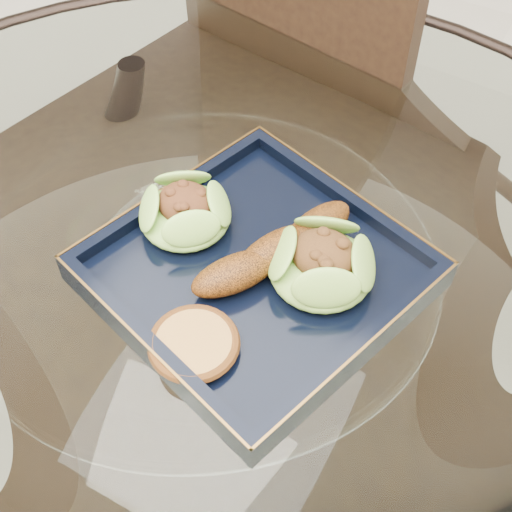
% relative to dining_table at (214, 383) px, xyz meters
% --- Properties ---
extents(dining_table, '(1.13, 1.13, 0.77)m').
position_rel_dining_table_xyz_m(dining_table, '(0.00, 0.00, 0.00)').
color(dining_table, white).
rests_on(dining_table, ground).
extents(dining_chair, '(0.46, 0.46, 0.90)m').
position_rel_dining_table_xyz_m(dining_chair, '(-0.15, 0.34, -0.09)').
color(dining_chair, black).
rests_on(dining_chair, ground).
extents(navy_plate, '(0.34, 0.34, 0.02)m').
position_rel_dining_table_xyz_m(navy_plate, '(0.03, 0.04, 0.17)').
color(navy_plate, black).
rests_on(navy_plate, dining_table).
extents(lettuce_wrap_left, '(0.11, 0.11, 0.03)m').
position_rel_dining_table_xyz_m(lettuce_wrap_left, '(-0.06, 0.06, 0.20)').
color(lettuce_wrap_left, '#679E2D').
rests_on(lettuce_wrap_left, navy_plate).
extents(lettuce_wrap_right, '(0.10, 0.10, 0.04)m').
position_rel_dining_table_xyz_m(lettuce_wrap_right, '(0.09, 0.06, 0.20)').
color(lettuce_wrap_right, '#548D29').
rests_on(lettuce_wrap_right, navy_plate).
extents(roasted_plantain, '(0.11, 0.17, 0.03)m').
position_rel_dining_table_xyz_m(roasted_plantain, '(0.04, 0.06, 0.20)').
color(roasted_plantain, '#69330B').
rests_on(roasted_plantain, navy_plate).
extents(crumb_patty, '(0.08, 0.08, 0.01)m').
position_rel_dining_table_xyz_m(crumb_patty, '(0.03, -0.06, 0.19)').
color(crumb_patty, '#AF833A').
rests_on(crumb_patty, navy_plate).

